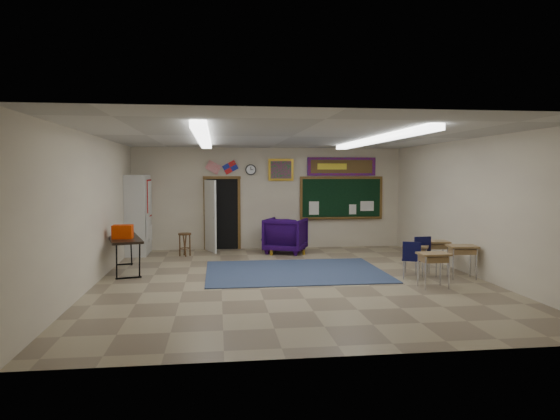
{
  "coord_description": "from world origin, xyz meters",
  "views": [
    {
      "loc": [
        -1.53,
        -10.29,
        2.22
      ],
      "look_at": [
        -0.05,
        1.5,
        1.36
      ],
      "focal_mm": 32.0,
      "sensor_mm": 36.0,
      "label": 1
    }
  ],
  "objects": [
    {
      "name": "framed_art_print",
      "position": [
        0.35,
        4.47,
        2.35
      ],
      "size": [
        0.75,
        0.05,
        0.65
      ],
      "color": "#A67D20",
      "rests_on": "back_wall"
    },
    {
      "name": "student_desk_back_left",
      "position": [
        2.64,
        -1.13,
        0.39
      ],
      "size": [
        0.59,
        0.45,
        0.69
      ],
      "rotation": [
        0.0,
        0.0,
        0.04
      ],
      "color": "olive",
      "rests_on": "floor"
    },
    {
      "name": "student_desk_front_left",
      "position": [
        2.79,
        0.13,
        0.36
      ],
      "size": [
        0.67,
        0.61,
        0.65
      ],
      "rotation": [
        0.0,
        0.0,
        -0.47
      ],
      "color": "olive",
      "rests_on": "floor"
    },
    {
      "name": "back_wall",
      "position": [
        0.0,
        4.5,
        1.5
      ],
      "size": [
        8.0,
        0.04,
        3.0
      ],
      "primitive_type": "cube",
      "color": "beige",
      "rests_on": "floor"
    },
    {
      "name": "wooden_stool",
      "position": [
        -2.42,
        3.34,
        0.32
      ],
      "size": [
        0.35,
        0.35,
        0.62
      ],
      "color": "#543719",
      "rests_on": "floor"
    },
    {
      "name": "student_desk_back_right",
      "position": [
        3.63,
        -0.35,
        0.4
      ],
      "size": [
        0.64,
        0.51,
        0.71
      ],
      "rotation": [
        0.0,
        0.0,
        -0.13
      ],
      "color": "olive",
      "rests_on": "floor"
    },
    {
      "name": "front_wall",
      "position": [
        0.0,
        -4.5,
        1.5
      ],
      "size": [
        8.0,
        0.04,
        3.0
      ],
      "primitive_type": "cube",
      "color": "beige",
      "rests_on": "floor"
    },
    {
      "name": "right_wall",
      "position": [
        4.0,
        0.0,
        1.5
      ],
      "size": [
        0.04,
        9.0,
        3.0
      ],
      "primitive_type": "cube",
      "color": "beige",
      "rests_on": "floor"
    },
    {
      "name": "folding_table",
      "position": [
        -3.65,
        1.3,
        0.43
      ],
      "size": [
        1.12,
        2.02,
        1.09
      ],
      "rotation": [
        0.0,
        0.0,
        0.27
      ],
      "color": "black",
      "rests_on": "floor"
    },
    {
      "name": "left_wall",
      "position": [
        -4.0,
        0.0,
        1.5
      ],
      "size": [
        0.04,
        9.0,
        3.0
      ],
      "primitive_type": "cube",
      "color": "beige",
      "rests_on": "floor"
    },
    {
      "name": "floor",
      "position": [
        0.0,
        0.0,
        0.0
      ],
      "size": [
        9.0,
        9.0,
        0.0
      ],
      "primitive_type": "plane",
      "color": "gray",
      "rests_on": "ground"
    },
    {
      "name": "wall_clock",
      "position": [
        -0.55,
        4.47,
        2.35
      ],
      "size": [
        0.32,
        0.05,
        0.32
      ],
      "color": "black",
      "rests_on": "back_wall"
    },
    {
      "name": "student_desk_front_right",
      "position": [
        3.43,
        0.52,
        0.39
      ],
      "size": [
        0.61,
        0.48,
        0.69
      ],
      "rotation": [
        0.0,
        0.0,
        -0.09
      ],
      "color": "olive",
      "rests_on": "floor"
    },
    {
      "name": "student_chair_desk_a",
      "position": [
        2.54,
        -0.29,
        0.41
      ],
      "size": [
        0.54,
        0.54,
        0.82
      ],
      "primitive_type": null,
      "rotation": [
        0.0,
        0.0,
        2.72
      ],
      "color": "black",
      "rests_on": "floor"
    },
    {
      "name": "wingback_armchair",
      "position": [
        0.37,
        3.58,
        0.5
      ],
      "size": [
        1.41,
        1.43,
        0.99
      ],
      "primitive_type": "imported",
      "rotation": [
        0.0,
        0.0,
        2.73
      ],
      "color": "#190535",
      "rests_on": "floor"
    },
    {
      "name": "area_rug",
      "position": [
        0.2,
        0.8,
        0.01
      ],
      "size": [
        4.0,
        3.0,
        0.02
      ],
      "primitive_type": "cube",
      "color": "navy",
      "rests_on": "floor"
    },
    {
      "name": "bulletin_board",
      "position": [
        2.2,
        4.47,
        2.45
      ],
      "size": [
        2.1,
        0.05,
        0.55
      ],
      "color": "#A00E0D",
      "rests_on": "back_wall"
    },
    {
      "name": "ceiling",
      "position": [
        0.0,
        0.0,
        3.0
      ],
      "size": [
        8.0,
        9.0,
        0.04
      ],
      "primitive_type": "cube",
      "color": "beige",
      "rests_on": "back_wall"
    },
    {
      "name": "student_chair_reading",
      "position": [
        -0.1,
        3.61,
        0.35
      ],
      "size": [
        0.47,
        0.47,
        0.7
      ],
      "primitive_type": null,
      "rotation": [
        0.0,
        0.0,
        3.6
      ],
      "color": "black",
      "rests_on": "floor"
    },
    {
      "name": "wall_flags",
      "position": [
        -1.4,
        4.44,
        2.48
      ],
      "size": [
        1.16,
        0.06,
        0.7
      ],
      "primitive_type": null,
      "color": "red",
      "rests_on": "back_wall"
    },
    {
      "name": "chalkboard",
      "position": [
        2.2,
        4.46,
        1.46
      ],
      "size": [
        2.55,
        0.14,
        1.3
      ],
      "color": "brown",
      "rests_on": "back_wall"
    },
    {
      "name": "fluorescent_strips",
      "position": [
        0.0,
        0.0,
        2.94
      ],
      "size": [
        3.86,
        6.0,
        0.1
      ],
      "primitive_type": null,
      "color": "white",
      "rests_on": "ceiling"
    },
    {
      "name": "storage_cabinet",
      "position": [
        -3.71,
        3.85,
        1.1
      ],
      "size": [
        0.59,
        1.25,
        2.2
      ],
      "color": "#B7B7B2",
      "rests_on": "floor"
    },
    {
      "name": "doorway",
      "position": [
        -1.5,
        4.35,
        1.06
      ],
      "size": [
        1.1,
        0.89,
        2.16
      ],
      "color": "black",
      "rests_on": "back_wall"
    },
    {
      "name": "student_chair_desk_b",
      "position": [
        2.97,
        -0.02,
        0.42
      ],
      "size": [
        0.45,
        0.45,
        0.84
      ],
      "primitive_type": null,
      "rotation": [
        0.0,
        0.0,
        0.07
      ],
      "color": "black",
      "rests_on": "floor"
    }
  ]
}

